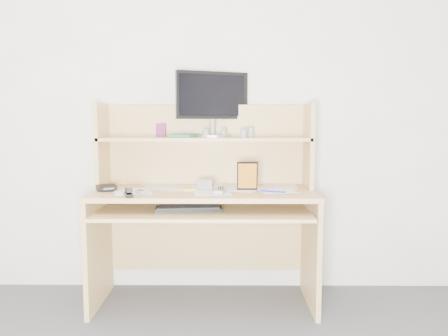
{
  "coord_description": "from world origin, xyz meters",
  "views": [
    {
      "loc": [
        0.15,
        -1.26,
        1.19
      ],
      "look_at": [
        0.13,
        1.43,
        0.9
      ],
      "focal_mm": 35.0,
      "sensor_mm": 36.0,
      "label": 1
    }
  ],
  "objects_px": {
    "keyboard": "(189,208)",
    "tv_remote": "(221,190)",
    "game_case": "(247,176)",
    "monitor": "(212,102)",
    "desk": "(205,197)"
  },
  "relations": [
    {
      "from": "tv_remote",
      "to": "monitor",
      "type": "xyz_separation_m",
      "value": [
        -0.06,
        0.32,
        0.55
      ]
    },
    {
      "from": "desk",
      "to": "game_case",
      "type": "distance_m",
      "value": 0.33
    },
    {
      "from": "keyboard",
      "to": "game_case",
      "type": "distance_m",
      "value": 0.42
    },
    {
      "from": "keyboard",
      "to": "monitor",
      "type": "relative_size",
      "value": 0.86
    },
    {
      "from": "game_case",
      "to": "monitor",
      "type": "xyz_separation_m",
      "value": [
        -0.23,
        0.25,
        0.47
      ]
    },
    {
      "from": "keyboard",
      "to": "tv_remote",
      "type": "bearing_deg",
      "value": 9.5
    },
    {
      "from": "tv_remote",
      "to": "monitor",
      "type": "distance_m",
      "value": 0.64
    },
    {
      "from": "desk",
      "to": "tv_remote",
      "type": "distance_m",
      "value": 0.22
    },
    {
      "from": "tv_remote",
      "to": "monitor",
      "type": "bearing_deg",
      "value": 108.65
    },
    {
      "from": "keyboard",
      "to": "tv_remote",
      "type": "distance_m",
      "value": 0.22
    },
    {
      "from": "desk",
      "to": "monitor",
      "type": "relative_size",
      "value": 2.91
    },
    {
      "from": "monitor",
      "to": "desk",
      "type": "bearing_deg",
      "value": -130.55
    },
    {
      "from": "tv_remote",
      "to": "game_case",
      "type": "bearing_deg",
      "value": 29.42
    },
    {
      "from": "desk",
      "to": "monitor",
      "type": "bearing_deg",
      "value": 71.55
    },
    {
      "from": "keyboard",
      "to": "monitor",
      "type": "height_order",
      "value": "monitor"
    }
  ]
}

